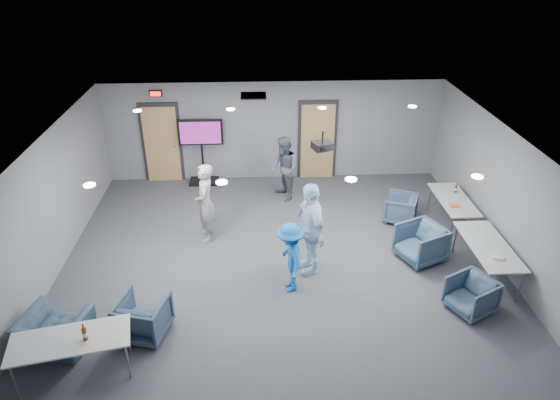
{
  "coord_description": "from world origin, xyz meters",
  "views": [
    {
      "loc": [
        -0.45,
        -8.7,
        6.05
      ],
      "look_at": [
        0.0,
        0.35,
        1.2
      ],
      "focal_mm": 32.0,
      "sensor_mm": 36.0,
      "label": 1
    }
  ],
  "objects_px": {
    "table_front_left": "(70,341)",
    "chair_right_c": "(471,295)",
    "chair_right_a": "(400,208)",
    "person_a": "(205,203)",
    "person_c": "(310,228)",
    "chair_front_a": "(144,317)",
    "person_d": "(290,258)",
    "chair_front_b": "(56,332)",
    "tv_stand": "(202,148)",
    "table_right_a": "(454,201)",
    "bottle_front": "(85,334)",
    "table_right_b": "(488,247)",
    "projector": "(322,146)",
    "chair_right_b": "(421,243)",
    "person_b": "(284,169)",
    "bottle_right": "(456,189)"
  },
  "relations": [
    {
      "from": "chair_front_a",
      "to": "bottle_right",
      "type": "height_order",
      "value": "bottle_right"
    },
    {
      "from": "person_b",
      "to": "table_front_left",
      "type": "distance_m",
      "value": 6.69
    },
    {
      "from": "chair_right_a",
      "to": "chair_right_b",
      "type": "relative_size",
      "value": 0.86
    },
    {
      "from": "projector",
      "to": "person_a",
      "type": "bearing_deg",
      "value": 147.27
    },
    {
      "from": "person_c",
      "to": "person_d",
      "type": "height_order",
      "value": "person_c"
    },
    {
      "from": "table_right_a",
      "to": "table_right_b",
      "type": "bearing_deg",
      "value": 180.0
    },
    {
      "from": "chair_right_a",
      "to": "table_right_a",
      "type": "height_order",
      "value": "table_right_a"
    },
    {
      "from": "person_a",
      "to": "chair_right_c",
      "type": "bearing_deg",
      "value": 62.44
    },
    {
      "from": "chair_right_b",
      "to": "table_right_a",
      "type": "bearing_deg",
      "value": 114.53
    },
    {
      "from": "person_c",
      "to": "bottle_front",
      "type": "height_order",
      "value": "person_c"
    },
    {
      "from": "person_c",
      "to": "chair_right_b",
      "type": "xyz_separation_m",
      "value": [
        2.35,
        0.25,
        -0.59
      ]
    },
    {
      "from": "person_c",
      "to": "chair_front_a",
      "type": "xyz_separation_m",
      "value": [
        -2.97,
        -1.72,
        -0.61
      ]
    },
    {
      "from": "chair_right_c",
      "to": "bottle_right",
      "type": "distance_m",
      "value": 3.36
    },
    {
      "from": "chair_right_b",
      "to": "chair_right_c",
      "type": "distance_m",
      "value": 1.7
    },
    {
      "from": "person_c",
      "to": "chair_front_a",
      "type": "bearing_deg",
      "value": -76.33
    },
    {
      "from": "chair_right_a",
      "to": "projector",
      "type": "bearing_deg",
      "value": -37.59
    },
    {
      "from": "person_d",
      "to": "chair_right_c",
      "type": "height_order",
      "value": "person_d"
    },
    {
      "from": "chair_right_a",
      "to": "person_a",
      "type": "bearing_deg",
      "value": -58.84
    },
    {
      "from": "chair_right_c",
      "to": "projector",
      "type": "xyz_separation_m",
      "value": [
        -2.5,
        2.12,
        2.07
      ]
    },
    {
      "from": "person_a",
      "to": "chair_right_b",
      "type": "relative_size",
      "value": 2.1
    },
    {
      "from": "chair_right_b",
      "to": "projector",
      "type": "xyz_separation_m",
      "value": [
        -2.07,
        0.48,
        2.02
      ]
    },
    {
      "from": "bottle_right",
      "to": "projector",
      "type": "distance_m",
      "value": 3.83
    },
    {
      "from": "person_a",
      "to": "person_d",
      "type": "bearing_deg",
      "value": 43.29
    },
    {
      "from": "table_right_b",
      "to": "tv_stand",
      "type": "relative_size",
      "value": 1.02
    },
    {
      "from": "chair_front_b",
      "to": "tv_stand",
      "type": "relative_size",
      "value": 0.57
    },
    {
      "from": "table_front_left",
      "to": "chair_right_c",
      "type": "bearing_deg",
      "value": -1.97
    },
    {
      "from": "person_c",
      "to": "chair_right_c",
      "type": "xyz_separation_m",
      "value": [
        2.78,
        -1.39,
        -0.64
      ]
    },
    {
      "from": "person_a",
      "to": "person_c",
      "type": "distance_m",
      "value": 2.5
    },
    {
      "from": "chair_front_a",
      "to": "table_front_left",
      "type": "bearing_deg",
      "value": 58.87
    },
    {
      "from": "person_b",
      "to": "chair_front_a",
      "type": "distance_m",
      "value": 5.52
    },
    {
      "from": "chair_right_c",
      "to": "chair_front_b",
      "type": "distance_m",
      "value": 7.14
    },
    {
      "from": "chair_front_b",
      "to": "table_right_b",
      "type": "xyz_separation_m",
      "value": [
        7.79,
        1.58,
        0.36
      ]
    },
    {
      "from": "person_c",
      "to": "table_right_a",
      "type": "height_order",
      "value": "person_c"
    },
    {
      "from": "person_a",
      "to": "table_front_left",
      "type": "bearing_deg",
      "value": -22.84
    },
    {
      "from": "chair_right_c",
      "to": "bottle_front",
      "type": "bearing_deg",
      "value": -106.44
    },
    {
      "from": "chair_front_a",
      "to": "table_right_a",
      "type": "distance_m",
      "value": 7.19
    },
    {
      "from": "person_c",
      "to": "table_right_b",
      "type": "distance_m",
      "value": 3.48
    },
    {
      "from": "chair_front_b",
      "to": "table_right_b",
      "type": "distance_m",
      "value": 7.95
    },
    {
      "from": "chair_right_b",
      "to": "projector",
      "type": "relative_size",
      "value": 1.89
    },
    {
      "from": "person_a",
      "to": "chair_front_b",
      "type": "relative_size",
      "value": 1.76
    },
    {
      "from": "chair_right_c",
      "to": "chair_front_a",
      "type": "height_order",
      "value": "chair_front_a"
    },
    {
      "from": "chair_right_c",
      "to": "person_b",
      "type": "bearing_deg",
      "value": -172.49
    },
    {
      "from": "person_c",
      "to": "chair_front_a",
      "type": "distance_m",
      "value": 3.48
    },
    {
      "from": "table_front_left",
      "to": "tv_stand",
      "type": "distance_m",
      "value": 6.89
    },
    {
      "from": "chair_right_c",
      "to": "tv_stand",
      "type": "bearing_deg",
      "value": -163.77
    },
    {
      "from": "chair_front_b",
      "to": "table_right_a",
      "type": "height_order",
      "value": "table_right_a"
    },
    {
      "from": "table_right_a",
      "to": "table_front_left",
      "type": "bearing_deg",
      "value": 119.22
    },
    {
      "from": "person_d",
      "to": "table_right_a",
      "type": "bearing_deg",
      "value": 111.43
    },
    {
      "from": "chair_right_c",
      "to": "projector",
      "type": "distance_m",
      "value": 3.88
    },
    {
      "from": "bottle_front",
      "to": "person_a",
      "type": "bearing_deg",
      "value": 69.37
    }
  ]
}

